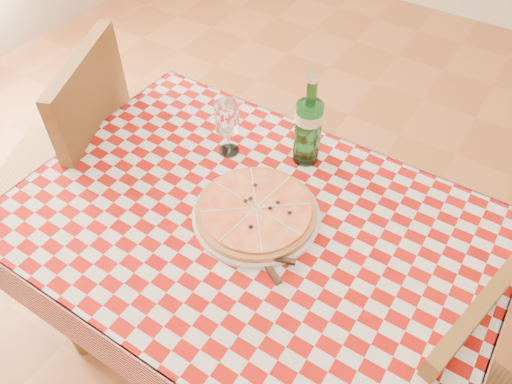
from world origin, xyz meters
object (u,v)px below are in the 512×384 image
at_px(pizza_plate, 256,211).
at_px(wine_glass, 228,128).
at_px(water_bottle, 309,120).
at_px(dining_table, 250,246).
at_px(chair_far, 79,158).

bearing_deg(pizza_plate, wine_glass, 140.51).
bearing_deg(water_bottle, pizza_plate, -90.01).
height_order(water_bottle, wine_glass, water_bottle).
bearing_deg(dining_table, pizza_plate, 91.55).
bearing_deg(wine_glass, water_bottle, 25.14).
distance_m(chair_far, water_bottle, 0.88).
bearing_deg(dining_table, chair_far, 176.49).
xyz_separation_m(pizza_plate, wine_glass, (-0.21, 0.18, 0.07)).
bearing_deg(dining_table, wine_glass, 136.03).
bearing_deg(chair_far, dining_table, 153.28).
bearing_deg(pizza_plate, dining_table, -88.45).
relative_size(pizza_plate, water_bottle, 1.19).
distance_m(chair_far, pizza_plate, 0.79).
bearing_deg(wine_glass, chair_far, -163.87).
bearing_deg(chair_far, water_bottle, 175.53).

